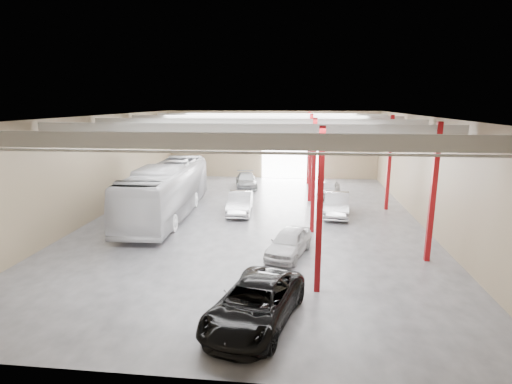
% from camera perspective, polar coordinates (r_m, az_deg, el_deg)
% --- Properties ---
extents(depot_shell, '(22.12, 32.12, 7.06)m').
position_cam_1_polar(depot_shell, '(26.70, 0.21, 6.46)').
color(depot_shell, '#49484D').
rests_on(depot_shell, ground).
extents(coach_bus, '(3.59, 13.34, 3.69)m').
position_cam_1_polar(coach_bus, '(28.57, -12.64, 0.20)').
color(coach_bus, silver).
rests_on(coach_bus, ground).
extents(black_sedan, '(3.86, 6.01, 1.54)m').
position_cam_1_polar(black_sedan, '(15.01, -0.14, -15.61)').
color(black_sedan, black).
rests_on(black_sedan, ground).
extents(car_row_a, '(2.74, 4.41, 1.40)m').
position_cam_1_polar(car_row_a, '(21.17, 4.73, -7.18)').
color(car_row_a, silver).
rests_on(car_row_a, ground).
extents(car_row_b, '(1.91, 4.75, 1.54)m').
position_cam_1_polar(car_row_b, '(28.88, -2.32, -1.55)').
color(car_row_b, '#BABABF').
rests_on(car_row_b, ground).
extents(car_row_c, '(2.71, 4.93, 1.35)m').
position_cam_1_polar(car_row_c, '(37.54, -1.41, 1.66)').
color(car_row_c, gray).
rests_on(car_row_c, ground).
extents(car_right_near, '(2.16, 4.96, 1.59)m').
position_cam_1_polar(car_right_near, '(28.93, 11.46, -1.73)').
color(car_right_near, '#BDBCC2').
rests_on(car_right_near, ground).
extents(car_right_far, '(2.45, 4.21, 1.35)m').
position_cam_1_polar(car_right_far, '(34.55, 10.38, 0.47)').
color(car_right_far, silver).
rests_on(car_right_far, ground).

